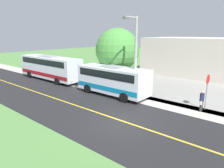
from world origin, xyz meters
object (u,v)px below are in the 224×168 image
object	(u,v)px
transit_bus_rear	(50,67)
shuttle_bus_front	(113,79)
commercial_building	(209,57)
stop_sign	(207,86)
tree_curbside	(117,50)
street_light_pole	(135,54)
pedestrian_with_bags	(202,100)

from	to	relation	value
transit_bus_rear	shuttle_bus_front	bearing A→B (deg)	90.05
transit_bus_rear	commercial_building	size ratio (longest dim) A/B	0.61
transit_bus_rear	stop_sign	bearing A→B (deg)	94.78
tree_curbside	commercial_building	xyz separation A→B (m)	(-14.00, 5.81, -1.49)
transit_bus_rear	tree_curbside	bearing A→B (deg)	107.86
stop_sign	transit_bus_rear	bearing A→B (deg)	-85.22
stop_sign	commercial_building	size ratio (longest dim) A/B	0.17
street_light_pole	commercial_building	xyz separation A→B (m)	(-16.53, 1.71, -1.45)
commercial_building	stop_sign	bearing A→B (deg)	15.87
shuttle_bus_front	pedestrian_with_bags	size ratio (longest dim) A/B	4.59
shuttle_bus_front	pedestrian_with_bags	distance (m)	8.33
tree_curbside	commercial_building	world-z (taller)	tree_curbside
commercial_building	tree_curbside	bearing A→B (deg)	-22.55
pedestrian_with_bags	commercial_building	size ratio (longest dim) A/B	0.10
transit_bus_rear	tree_curbside	world-z (taller)	tree_curbside
transit_bus_rear	street_light_pole	xyz separation A→B (m)	(-0.37, 13.10, 2.41)
shuttle_bus_front	tree_curbside	world-z (taller)	tree_curbside
transit_bus_rear	street_light_pole	size ratio (longest dim) A/B	1.42
pedestrian_with_bags	commercial_building	xyz separation A→B (m)	(-15.86, -4.22, 1.77)
stop_sign	street_light_pole	distance (m)	6.55
shuttle_bus_front	stop_sign	size ratio (longest dim) A/B	2.66
shuttle_bus_front	pedestrian_with_bags	world-z (taller)	shuttle_bus_front
transit_bus_rear	commercial_building	xyz separation A→B (m)	(-16.90, 14.82, 0.95)
stop_sign	commercial_building	world-z (taller)	commercial_building
shuttle_bus_front	pedestrian_with_bags	xyz separation A→B (m)	(-1.03, 8.24, -0.69)
transit_bus_rear	stop_sign	size ratio (longest dim) A/B	3.66
shuttle_bus_front	commercial_building	size ratio (longest dim) A/B	0.44
street_light_pole	commercial_building	distance (m)	16.68
stop_sign	commercial_building	bearing A→B (deg)	-164.13
stop_sign	tree_curbside	xyz separation A→B (m)	(-1.30, -10.16, 2.19)
shuttle_bus_front	pedestrian_with_bags	bearing A→B (deg)	97.13
street_light_pole	pedestrian_with_bags	bearing A→B (deg)	96.44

